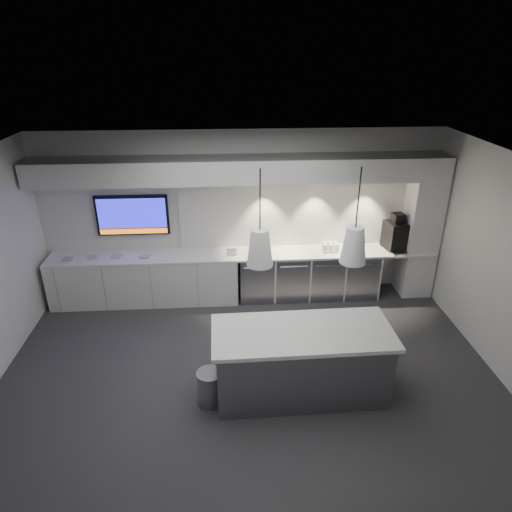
{
  "coord_description": "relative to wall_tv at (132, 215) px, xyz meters",
  "views": [
    {
      "loc": [
        -0.25,
        -5.17,
        4.28
      ],
      "look_at": [
        0.17,
        1.1,
        1.34
      ],
      "focal_mm": 32.0,
      "sensor_mm": 36.0,
      "label": 1
    }
  ],
  "objects": [
    {
      "name": "island",
      "position": [
        2.56,
        -2.85,
        -1.07
      ],
      "size": [
        2.33,
        1.03,
        0.98
      ],
      "rotation": [
        0.0,
        0.0,
        0.02
      ],
      "color": "gray",
      "rests_on": "floor"
    },
    {
      "name": "backsplash",
      "position": [
        3.1,
        0.03,
        -0.01
      ],
      "size": [
        4.6,
        0.03,
        1.3
      ],
      "primitive_type": "cube",
      "color": "silver",
      "rests_on": "wall_back"
    },
    {
      "name": "wall_back",
      "position": [
        1.9,
        0.05,
        -0.06
      ],
      "size": [
        7.0,
        0.0,
        7.0
      ],
      "primitive_type": "plane",
      "rotation": [
        1.57,
        0.0,
        0.0
      ],
      "color": "silver",
      "rests_on": "floor"
    },
    {
      "name": "sign_black",
      "position": [
        2.16,
        -0.31,
        -0.57
      ],
      "size": [
        0.14,
        0.06,
        0.18
      ],
      "primitive_type": "cube",
      "rotation": [
        0.0,
        0.0,
        0.31
      ],
      "color": "black",
      "rests_on": "back_counter"
    },
    {
      "name": "tray_b",
      "position": [
        -0.71,
        -0.31,
        -0.65
      ],
      "size": [
        0.21,
        0.21,
        0.02
      ],
      "primitive_type": "cube",
      "rotation": [
        0.0,
        0.0,
        0.35
      ],
      "color": "#A0A0A0",
      "rests_on": "back_counter"
    },
    {
      "name": "cup_cluster",
      "position": [
        3.47,
        -0.3,
        -0.58
      ],
      "size": [
        0.29,
        0.19,
        0.16
      ],
      "primitive_type": null,
      "color": "white",
      "rests_on": "back_counter"
    },
    {
      "name": "column",
      "position": [
        5.1,
        -0.25,
        -0.26
      ],
      "size": [
        0.55,
        0.55,
        2.6
      ],
      "primitive_type": "cube",
      "color": "silver",
      "rests_on": "floor"
    },
    {
      "name": "wall_right",
      "position": [
        5.4,
        -2.45,
        -0.06
      ],
      "size": [
        0.0,
        7.0,
        7.0
      ],
      "primitive_type": "plane",
      "rotation": [
        1.57,
        0.0,
        -1.57
      ],
      "color": "silver",
      "rests_on": "floor"
    },
    {
      "name": "fridge_unit_d",
      "position": [
        4.04,
        -0.27,
        -1.13
      ],
      "size": [
        0.6,
        0.61,
        0.85
      ],
      "primitive_type": "cube",
      "color": "gray",
      "rests_on": "floor"
    },
    {
      "name": "fridge_unit_c",
      "position": [
        3.41,
        -0.27,
        -1.13
      ],
      "size": [
        0.6,
        0.61,
        0.85
      ],
      "primitive_type": "cube",
      "color": "gray",
      "rests_on": "floor"
    },
    {
      "name": "bin",
      "position": [
        1.36,
        -2.97,
        -1.32
      ],
      "size": [
        0.4,
        0.4,
        0.47
      ],
      "primitive_type": "cylinder",
      "rotation": [
        0.0,
        0.0,
        0.21
      ],
      "color": "gray",
      "rests_on": "floor"
    },
    {
      "name": "soffit",
      "position": [
        1.9,
        -0.25,
        0.84
      ],
      "size": [
        6.9,
        0.6,
        0.4
      ],
      "primitive_type": "cube",
      "color": "silver",
      "rests_on": "wall_back"
    },
    {
      "name": "floor",
      "position": [
        1.9,
        -2.45,
        -1.56
      ],
      "size": [
        7.0,
        7.0,
        0.0
      ],
      "primitive_type": "plane",
      "color": "#323235",
      "rests_on": "ground"
    },
    {
      "name": "fridge_unit_b",
      "position": [
        2.78,
        -0.27,
        -1.13
      ],
      "size": [
        0.6,
        0.61,
        0.85
      ],
      "primitive_type": "cube",
      "color": "gray",
      "rests_on": "floor"
    },
    {
      "name": "coffee_machine",
      "position": [
        4.66,
        -0.25,
        -0.39
      ],
      "size": [
        0.43,
        0.58,
        0.66
      ],
      "rotation": [
        0.0,
        0.0,
        0.17
      ],
      "color": "black",
      "rests_on": "back_counter"
    },
    {
      "name": "pendant_right",
      "position": [
        3.11,
        -2.85,
        0.59
      ],
      "size": [
        0.31,
        0.31,
        1.14
      ],
      "color": "silver",
      "rests_on": "ceiling"
    },
    {
      "name": "wall_front",
      "position": [
        1.9,
        -4.95,
        -0.06
      ],
      "size": [
        7.0,
        0.0,
        7.0
      ],
      "primitive_type": "plane",
      "rotation": [
        -1.57,
        0.0,
        0.0
      ],
      "color": "silver",
      "rests_on": "floor"
    },
    {
      "name": "back_counter",
      "position": [
        1.9,
        -0.27,
        -0.68
      ],
      "size": [
        6.8,
        0.65,
        0.04
      ],
      "primitive_type": "cube",
      "color": "silver",
      "rests_on": "left_base_cabinets"
    },
    {
      "name": "tray_a",
      "position": [
        -1.11,
        -0.34,
        -0.65
      ],
      "size": [
        0.17,
        0.17,
        0.02
      ],
      "primitive_type": "cube",
      "rotation": [
        0.0,
        0.0,
        -0.07
      ],
      "color": "#A0A0A0",
      "rests_on": "back_counter"
    },
    {
      "name": "fridge_unit_a",
      "position": [
        2.15,
        -0.27,
        -1.13
      ],
      "size": [
        0.6,
        0.61,
        0.85
      ],
      "primitive_type": "cube",
      "color": "gray",
      "rests_on": "floor"
    },
    {
      "name": "left_base_cabinets",
      "position": [
        0.15,
        -0.27,
        -1.13
      ],
      "size": [
        3.3,
        0.63,
        0.86
      ],
      "primitive_type": "cube",
      "color": "silver",
      "rests_on": "floor"
    },
    {
      "name": "pendant_left",
      "position": [
        2.01,
        -2.85,
        0.59
      ],
      "size": [
        0.31,
        0.31,
        1.14
      ],
      "color": "silver",
      "rests_on": "ceiling"
    },
    {
      "name": "sign_white",
      "position": [
        1.71,
        -0.37,
        -0.59
      ],
      "size": [
        0.18,
        0.02,
        0.14
      ],
      "primitive_type": "cube",
      "rotation": [
        0.0,
        0.0,
        -0.02
      ],
      "color": "silver",
      "rests_on": "back_counter"
    },
    {
      "name": "wall_tv",
      "position": [
        0.0,
        0.0,
        0.0
      ],
      "size": [
        1.25,
        0.07,
        0.72
      ],
      "color": "black",
      "rests_on": "wall_back"
    },
    {
      "name": "tray_d",
      "position": [
        0.2,
        -0.32,
        -0.65
      ],
      "size": [
        0.19,
        0.19,
        0.02
      ],
      "primitive_type": "cube",
      "rotation": [
        0.0,
        0.0,
        -0.24
      ],
      "color": "#A0A0A0",
      "rests_on": "back_counter"
    },
    {
      "name": "ceiling",
      "position": [
        1.9,
        -2.45,
        1.44
      ],
      "size": [
        7.0,
        7.0,
        0.0
      ],
      "primitive_type": "plane",
      "rotation": [
        3.14,
        0.0,
        0.0
      ],
      "color": "black",
      "rests_on": "wall_back"
    },
    {
      "name": "tray_c",
      "position": [
        -0.29,
        -0.28,
        -0.65
      ],
      "size": [
        0.18,
        0.18,
        0.02
      ],
      "primitive_type": "cube",
      "rotation": [
        0.0,
        0.0,
        -0.14
      ],
      "color": "#A0A0A0",
      "rests_on": "back_counter"
    }
  ]
}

